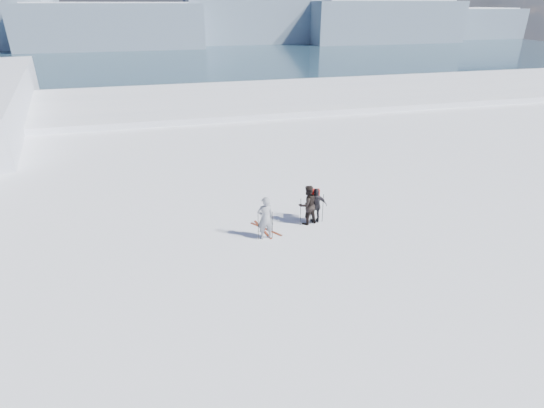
% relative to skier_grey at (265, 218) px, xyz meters
% --- Properties ---
extents(lake_basin, '(820.00, 820.00, 71.62)m').
position_rel_skier_grey_xyz_m(lake_basin, '(1.71, 26.27, -7.41)').
color(lake_basin, white).
rests_on(lake_basin, ground).
extents(far_mountain_range, '(770.00, 110.00, 53.00)m').
position_rel_skier_grey_xyz_m(far_mountain_range, '(31.31, 451.05, -8.10)').
color(far_mountain_range, slate).
rests_on(far_mountain_range, ground).
extents(skier_grey, '(0.68, 0.46, 1.81)m').
position_rel_skier_grey_xyz_m(skier_grey, '(0.00, 0.00, 0.00)').
color(skier_grey, gray).
rests_on(skier_grey, ground).
extents(skier_dark, '(0.97, 0.84, 1.74)m').
position_rel_skier_grey_xyz_m(skier_dark, '(2.02, 0.79, -0.03)').
color(skier_dark, black).
rests_on(skier_dark, ground).
extents(skier_pack, '(0.96, 0.53, 1.56)m').
position_rel_skier_grey_xyz_m(skier_pack, '(2.42, 0.82, -0.13)').
color(skier_pack, black).
rests_on(skier_pack, ground).
extents(backpack, '(0.36, 0.24, 0.45)m').
position_rel_skier_grey_xyz_m(backpack, '(2.46, 1.06, 0.88)').
color(backpack, red).
rests_on(backpack, skier_pack).
extents(ski_poles, '(3.03, 0.83, 1.29)m').
position_rel_skier_grey_xyz_m(ski_poles, '(1.49, 0.49, -0.30)').
color(ski_poles, black).
rests_on(ski_poles, ground).
extents(skis_loose, '(1.05, 1.69, 0.03)m').
position_rel_skier_grey_xyz_m(skis_loose, '(0.12, 0.69, -0.89)').
color(skis_loose, black).
rests_on(skis_loose, ground).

